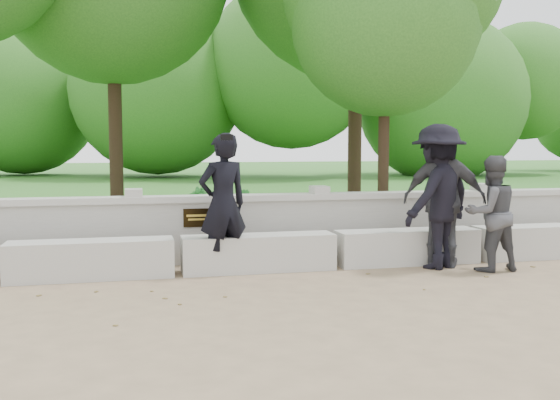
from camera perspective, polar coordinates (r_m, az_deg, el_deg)
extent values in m
plane|color=#957C5B|center=(5.85, -7.99, -10.45)|extent=(80.00, 80.00, 0.00)
cube|color=#2B6725|center=(19.68, -11.84, 0.70)|extent=(40.00, 22.00, 0.25)
cube|color=#B8B5AE|center=(7.65, -16.88, -5.23)|extent=(1.90, 0.45, 0.45)
cube|color=#B8B5AE|center=(7.78, -1.97, -4.85)|extent=(1.90, 0.45, 0.45)
cube|color=#B8B5AE|center=(8.41, 11.56, -4.21)|extent=(1.90, 0.45, 0.45)
cube|color=#B8B5AE|center=(9.42, 22.68, -3.52)|extent=(1.90, 0.45, 0.45)
cube|color=#ADAAA3|center=(8.31, -9.71, -2.99)|extent=(12.50, 0.25, 0.82)
cube|color=#B8B5AE|center=(8.27, -9.76, 0.10)|extent=(12.50, 0.35, 0.08)
cube|color=black|center=(8.17, -7.57, -1.62)|extent=(0.36, 0.02, 0.24)
imported|color=black|center=(7.53, -5.24, -0.38)|extent=(0.72, 0.58, 1.71)
cube|color=black|center=(7.16, -4.90, 5.73)|extent=(0.14, 0.06, 0.07)
imported|color=#3D3E42|center=(8.15, 18.73, -1.17)|extent=(0.72, 0.57, 1.43)
imported|color=black|center=(8.13, 14.25, 0.31)|extent=(1.36, 1.17, 1.83)
imported|color=#37373C|center=(8.22, 14.79, 0.05)|extent=(1.10, 0.87, 1.74)
cylinder|color=#382619|center=(12.42, -14.84, 7.57)|extent=(0.26, 0.26, 3.81)
cylinder|color=#382619|center=(10.54, 9.46, 5.18)|extent=(0.18, 0.18, 2.71)
sphere|color=#25581C|center=(10.78, 9.63, 16.99)|extent=(3.10, 3.10, 3.10)
cylinder|color=#382619|center=(13.17, 6.88, 8.34)|extent=(0.28, 0.28, 4.17)
imported|color=#27742B|center=(10.92, -3.43, -0.46)|extent=(0.28, 0.33, 0.54)
imported|color=#27742B|center=(11.88, 18.57, -0.13)|extent=(0.71, 0.72, 0.60)
imported|color=#27742B|center=(10.27, -7.48, -0.53)|extent=(0.48, 0.49, 0.65)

